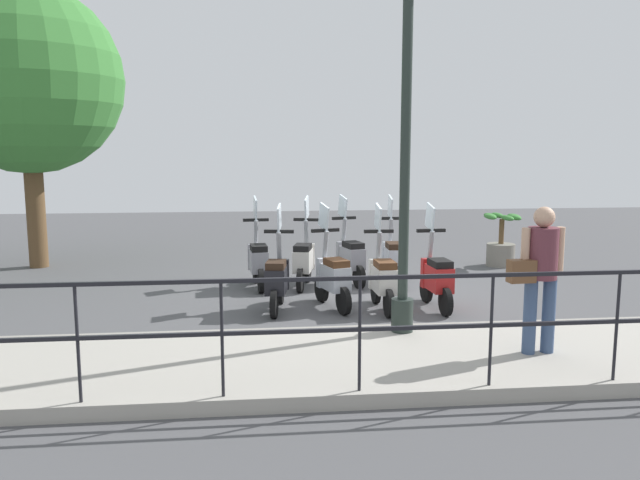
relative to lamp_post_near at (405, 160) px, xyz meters
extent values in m
plane|color=#4C4C4F|center=(2.40, 0.22, -2.21)|extent=(28.00, 28.00, 0.00)
cube|color=#A39E93|center=(-0.80, 0.22, -2.14)|extent=(2.20, 20.00, 0.15)
cube|color=gray|center=(0.25, 0.22, -2.14)|extent=(0.10, 20.00, 0.15)
cube|color=black|center=(-1.80, 0.22, -1.01)|extent=(0.04, 16.00, 0.04)
cube|color=black|center=(-1.80, 0.22, -1.48)|extent=(0.04, 16.00, 0.04)
cylinder|color=black|center=(-1.80, -1.63, -1.54)|extent=(0.03, 0.03, 1.05)
cylinder|color=black|center=(-1.80, -0.40, -1.54)|extent=(0.03, 0.03, 1.05)
cylinder|color=black|center=(-1.80, 0.83, -1.54)|extent=(0.03, 0.03, 1.05)
cylinder|color=black|center=(-1.80, 2.06, -1.54)|extent=(0.03, 0.03, 1.05)
cylinder|color=black|center=(-1.80, 3.30, -1.54)|extent=(0.03, 0.03, 1.05)
cylinder|color=#232D28|center=(0.00, 0.00, -1.86)|extent=(0.26, 0.26, 0.40)
cylinder|color=#232D28|center=(0.00, 0.00, 0.19)|extent=(0.12, 0.12, 4.50)
cylinder|color=#384C70|center=(-0.94, -1.38, -1.65)|extent=(0.14, 0.14, 0.82)
cylinder|color=#384C70|center=(-0.96, -1.16, -1.65)|extent=(0.14, 0.14, 0.82)
cylinder|color=brown|center=(-0.95, -1.27, -0.97)|extent=(0.34, 0.34, 0.55)
sphere|color=tan|center=(-0.95, -1.27, -0.58)|extent=(0.22, 0.22, 0.22)
cylinder|color=tan|center=(-0.93, -1.47, -0.95)|extent=(0.09, 0.09, 0.52)
cylinder|color=tan|center=(-0.97, -1.07, -0.95)|extent=(0.09, 0.09, 0.52)
cube|color=brown|center=(-1.02, -1.02, -1.14)|extent=(0.16, 0.29, 0.24)
cylinder|color=brown|center=(5.62, 6.05, -1.06)|extent=(0.36, 0.36, 2.31)
sphere|color=#387A33|center=(5.62, 6.05, 1.45)|extent=(3.62, 3.62, 3.62)
cylinder|color=slate|center=(4.75, -3.18, -1.99)|extent=(0.56, 0.56, 0.45)
cylinder|color=brown|center=(4.75, -3.18, -1.51)|extent=(0.10, 0.10, 0.50)
ellipsoid|color=#387A33|center=(5.00, -3.18, -1.21)|extent=(0.56, 0.16, 0.10)
ellipsoid|color=#387A33|center=(4.50, -3.18, -1.21)|extent=(0.56, 0.16, 0.10)
ellipsoid|color=#387A33|center=(4.75, -2.93, -1.21)|extent=(0.56, 0.16, 0.10)
ellipsoid|color=#387A33|center=(4.75, -3.43, -1.21)|extent=(0.56, 0.16, 0.10)
ellipsoid|color=#387A33|center=(4.93, -3.00, -1.21)|extent=(0.56, 0.16, 0.10)
ellipsoid|color=#387A33|center=(4.57, -3.36, -1.21)|extent=(0.56, 0.16, 0.10)
cylinder|color=black|center=(1.98, -0.86, -2.01)|extent=(0.40, 0.10, 0.40)
cylinder|color=black|center=(1.15, -0.91, -2.01)|extent=(0.40, 0.10, 0.40)
cube|color=#B21E1E|center=(1.48, -0.89, -1.73)|extent=(0.62, 0.31, 0.36)
cube|color=#B21E1E|center=(1.77, -0.87, -1.71)|extent=(0.14, 0.31, 0.44)
cube|color=black|center=(1.41, -0.89, -1.50)|extent=(0.41, 0.28, 0.10)
cylinder|color=gray|center=(1.83, -0.87, -1.36)|extent=(0.19, 0.08, 0.55)
cube|color=black|center=(1.83, -0.87, -1.08)|extent=(0.09, 0.44, 0.05)
cube|color=silver|center=(1.89, -0.87, -0.88)|extent=(0.39, 0.05, 0.42)
cylinder|color=black|center=(1.98, -0.07, -2.01)|extent=(0.40, 0.09, 0.40)
cylinder|color=black|center=(1.15, -0.09, -2.01)|extent=(0.40, 0.09, 0.40)
cube|color=beige|center=(1.48, -0.08, -1.73)|extent=(0.61, 0.30, 0.36)
cube|color=beige|center=(1.77, -0.08, -1.71)|extent=(0.13, 0.30, 0.44)
cube|color=#4C2D19|center=(1.41, -0.09, -1.50)|extent=(0.41, 0.27, 0.10)
cylinder|color=gray|center=(1.83, -0.08, -1.36)|extent=(0.18, 0.07, 0.55)
cube|color=black|center=(1.83, -0.08, -1.08)|extent=(0.07, 0.44, 0.05)
cube|color=silver|center=(1.89, -0.07, -0.88)|extent=(0.39, 0.04, 0.42)
cylinder|color=black|center=(2.17, 0.74, -2.01)|extent=(0.41, 0.19, 0.40)
cylinder|color=black|center=(1.37, 0.51, -2.01)|extent=(0.41, 0.19, 0.40)
cube|color=#B7BCC6|center=(1.69, 0.61, -1.73)|extent=(0.65, 0.43, 0.36)
cube|color=#B7BCC6|center=(1.97, 0.68, -1.71)|extent=(0.20, 0.32, 0.44)
cube|color=#4C2D19|center=(1.62, 0.59, -1.50)|extent=(0.46, 0.36, 0.10)
cylinder|color=gray|center=(2.03, 0.70, -1.36)|extent=(0.20, 0.12, 0.55)
cube|color=black|center=(2.03, 0.70, -1.08)|extent=(0.18, 0.44, 0.05)
cube|color=silver|center=(2.08, 0.72, -0.88)|extent=(0.38, 0.14, 0.42)
cylinder|color=black|center=(2.12, 1.38, -2.01)|extent=(0.41, 0.14, 0.40)
cylinder|color=black|center=(1.30, 1.50, -2.01)|extent=(0.41, 0.14, 0.40)
cube|color=black|center=(1.62, 1.45, -1.73)|extent=(0.64, 0.37, 0.36)
cube|color=black|center=(1.91, 1.41, -1.71)|extent=(0.16, 0.31, 0.44)
cube|color=black|center=(1.55, 1.46, -1.50)|extent=(0.44, 0.32, 0.10)
cylinder|color=gray|center=(1.97, 1.40, -1.36)|extent=(0.19, 0.10, 0.55)
cube|color=black|center=(1.97, 1.40, -1.08)|extent=(0.13, 0.44, 0.05)
cube|color=silver|center=(2.03, 1.39, -0.88)|extent=(0.39, 0.09, 0.42)
cylinder|color=black|center=(3.67, -0.64, -2.01)|extent=(0.40, 0.10, 0.40)
cylinder|color=black|center=(2.84, -0.60, -2.01)|extent=(0.40, 0.10, 0.40)
cube|color=#B7BCC6|center=(3.17, -0.62, -1.73)|extent=(0.61, 0.30, 0.36)
cube|color=#B7BCC6|center=(3.46, -0.63, -1.71)|extent=(0.13, 0.30, 0.44)
cube|color=black|center=(3.10, -0.61, -1.50)|extent=(0.41, 0.28, 0.10)
cylinder|color=gray|center=(3.52, -0.63, -1.36)|extent=(0.19, 0.08, 0.55)
cube|color=black|center=(3.52, -0.63, -1.08)|extent=(0.08, 0.44, 0.05)
cube|color=silver|center=(3.58, -0.63, -0.88)|extent=(0.39, 0.05, 0.42)
cylinder|color=black|center=(3.80, 0.22, -2.01)|extent=(0.41, 0.18, 0.40)
cylinder|color=black|center=(3.00, 0.01, -2.01)|extent=(0.41, 0.18, 0.40)
cube|color=gray|center=(3.32, 0.09, -1.73)|extent=(0.65, 0.42, 0.36)
cube|color=gray|center=(3.60, 0.16, -1.71)|extent=(0.19, 0.32, 0.44)
cube|color=black|center=(3.25, 0.08, -1.50)|extent=(0.45, 0.35, 0.10)
cylinder|color=gray|center=(3.66, 0.18, -1.36)|extent=(0.19, 0.11, 0.55)
cube|color=black|center=(3.66, 0.18, -1.08)|extent=(0.17, 0.44, 0.05)
cube|color=silver|center=(3.71, 0.19, -0.88)|extent=(0.38, 0.12, 0.42)
cylinder|color=black|center=(3.62, 0.83, -2.01)|extent=(0.41, 0.17, 0.40)
cylinder|color=black|center=(2.82, 1.02, -2.01)|extent=(0.41, 0.17, 0.40)
cube|color=beige|center=(3.14, 0.94, -1.73)|extent=(0.65, 0.41, 0.36)
cube|color=beige|center=(3.42, 0.88, -1.71)|extent=(0.19, 0.32, 0.44)
cube|color=black|center=(3.07, 0.96, -1.50)|extent=(0.45, 0.35, 0.10)
cylinder|color=gray|center=(3.48, 0.86, -1.36)|extent=(0.19, 0.11, 0.55)
cube|color=black|center=(3.48, 0.86, -1.08)|extent=(0.16, 0.44, 0.05)
cube|color=silver|center=(3.54, 0.85, -0.88)|extent=(0.38, 0.12, 0.42)
cylinder|color=black|center=(3.68, 1.74, -2.01)|extent=(0.41, 0.12, 0.40)
cylinder|color=black|center=(2.85, 1.66, -2.01)|extent=(0.41, 0.12, 0.40)
cube|color=gray|center=(3.18, 1.70, -1.73)|extent=(0.62, 0.34, 0.36)
cube|color=gray|center=(3.47, 1.72, -1.71)|extent=(0.15, 0.31, 0.44)
cube|color=black|center=(3.11, 1.69, -1.50)|extent=(0.42, 0.30, 0.10)
cylinder|color=gray|center=(3.53, 1.73, -1.36)|extent=(0.19, 0.09, 0.55)
cube|color=black|center=(3.53, 1.73, -1.08)|extent=(0.10, 0.44, 0.05)
cube|color=silver|center=(3.59, 1.74, -0.88)|extent=(0.39, 0.07, 0.42)
camera|label=1|loc=(-7.17, 1.78, 0.13)|focal=35.00mm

